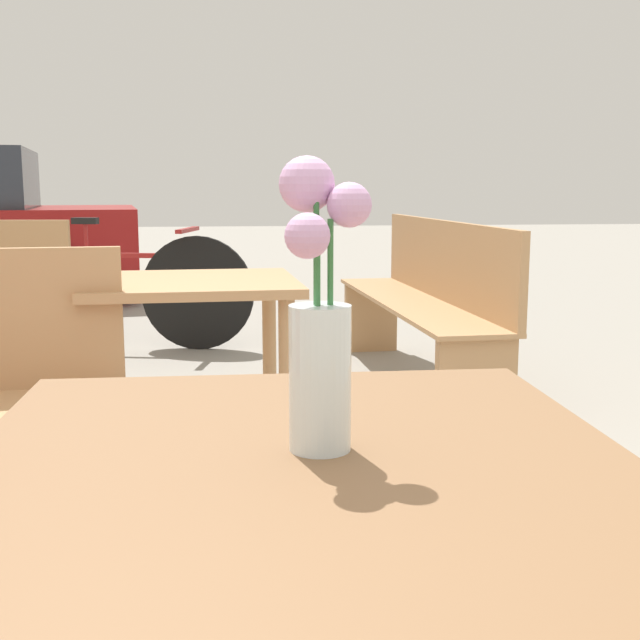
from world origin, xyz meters
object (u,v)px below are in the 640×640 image
(table_front, at_px, (300,542))
(bicycle, at_px, (117,290))
(flower_vase, at_px, (319,333))
(bench_middle, at_px, (427,294))
(table_back, at_px, (194,323))

(table_front, height_order, bicycle, bicycle)
(flower_vase, height_order, bench_middle, flower_vase)
(flower_vase, bearing_deg, bench_middle, 73.10)
(flower_vase, bearing_deg, bicycle, 100.42)
(table_front, bearing_deg, bench_middle, 72.80)
(bench_middle, bearing_deg, table_back, -130.26)
(table_front, distance_m, table_back, 1.73)
(flower_vase, distance_m, bench_middle, 3.17)
(table_back, relative_size, bicycle, 0.42)
(bench_middle, xyz_separation_m, table_back, (-1.13, -1.33, 0.10))
(bench_middle, height_order, bicycle, bench_middle)
(bicycle, bearing_deg, bench_middle, -35.67)
(table_back, bearing_deg, bicycle, 102.58)
(flower_vase, relative_size, table_back, 0.48)
(table_front, distance_m, bench_middle, 3.19)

